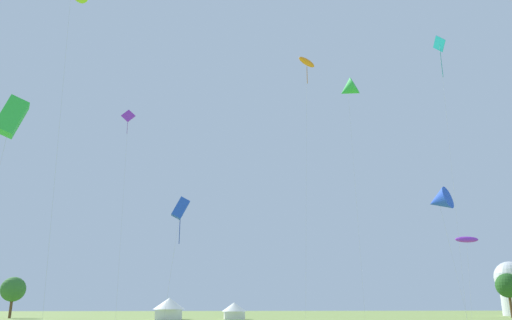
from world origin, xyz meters
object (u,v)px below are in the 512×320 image
(kite_green_delta, at_px, (348,90))
(festival_tent_center, at_px, (169,307))
(tree_distant_left, at_px, (13,289))
(kite_cyan_diamond, at_px, (440,49))
(kite_blue_delta, at_px, (439,201))
(kite_orange_parafoil, at_px, (307,63))
(festival_tent_left, at_px, (234,310))
(kite_green_box, at_px, (12,117))
(kite_purple_parafoil, at_px, (467,240))
(kite_blue_box, at_px, (181,208))
(observatory_dome, at_px, (512,285))
(kite_purple_diamond, at_px, (128,122))
(tree_distant_right, at_px, (508,286))

(kite_green_delta, bearing_deg, festival_tent_center, 144.56)
(festival_tent_center, height_order, tree_distant_left, tree_distant_left)
(kite_cyan_diamond, bearing_deg, kite_blue_delta, -126.55)
(tree_distant_left, bearing_deg, kite_cyan_diamond, -26.40)
(kite_orange_parafoil, bearing_deg, festival_tent_left, 105.22)
(kite_orange_parafoil, xyz_separation_m, kite_green_box, (-27.18, -16.93, -14.97))
(kite_purple_parafoil, relative_size, kite_green_box, 0.61)
(kite_green_delta, distance_m, kite_blue_box, 31.80)
(kite_purple_parafoil, height_order, kite_orange_parafoil, kite_orange_parafoil)
(festival_tent_left, bearing_deg, kite_blue_delta, -59.98)
(kite_blue_delta, xyz_separation_m, tree_distant_left, (-54.43, 41.77, -7.69))
(tree_distant_left, bearing_deg, observatory_dome, 5.37)
(kite_purple_diamond, distance_m, observatory_dome, 84.16)
(kite_blue_box, bearing_deg, kite_purple_diamond, 123.15)
(kite_cyan_diamond, xyz_separation_m, kite_green_box, (-46.86, -20.63, -20.06))
(kite_orange_parafoil, relative_size, festival_tent_center, 6.50)
(kite_blue_delta, height_order, kite_green_box, kite_green_box)
(kite_purple_parafoil, xyz_separation_m, tree_distant_right, (19.13, 22.14, -4.84))
(kite_blue_box, relative_size, festival_tent_left, 3.31)
(kite_green_delta, bearing_deg, tree_distant_right, 31.79)
(kite_cyan_diamond, xyz_separation_m, tree_distant_right, (21.11, 24.51, -30.64))
(tree_distant_right, bearing_deg, kite_purple_diamond, -161.77)
(kite_orange_parafoil, xyz_separation_m, kite_blue_box, (-14.51, -4.23, -19.40))
(kite_green_box, bearing_deg, festival_tent_center, 75.78)
(kite_cyan_diamond, bearing_deg, kite_orange_parafoil, -169.36)
(kite_cyan_diamond, bearing_deg, kite_green_delta, 162.07)
(kite_cyan_diamond, height_order, kite_green_delta, kite_cyan_diamond)
(kite_purple_parafoil, height_order, festival_tent_center, kite_purple_parafoil)
(festival_tent_left, bearing_deg, kite_cyan_diamond, -38.63)
(kite_blue_delta, xyz_separation_m, observatory_dome, (39.82, 50.63, -6.25))
(kite_green_box, relative_size, tree_distant_left, 2.64)
(festival_tent_center, distance_m, observatory_dome, 70.76)
(kite_blue_box, relative_size, tree_distant_right, 1.70)
(kite_cyan_diamond, bearing_deg, kite_blue_box, -166.94)
(kite_purple_parafoil, relative_size, tree_distant_right, 1.45)
(kite_purple_diamond, bearing_deg, kite_orange_parafoil, -18.65)
(kite_green_delta, bearing_deg, kite_cyan_diamond, -17.93)
(kite_purple_parafoil, height_order, kite_purple_diamond, kite_purple_diamond)
(kite_green_box, xyz_separation_m, tree_distant_left, (-15.56, 51.62, -11.30))
(kite_cyan_diamond, distance_m, kite_green_box, 54.99)
(kite_green_delta, distance_m, kite_purple_diamond, 30.34)
(festival_tent_center, xyz_separation_m, tree_distant_left, (-26.14, 9.87, 2.83))
(kite_purple_diamond, relative_size, kite_green_box, 1.53)
(kite_orange_parafoil, relative_size, observatory_dome, 2.91)
(kite_green_box, distance_m, observatory_dome, 99.72)
(kite_purple_diamond, relative_size, observatory_dome, 2.47)
(kite_cyan_diamond, xyz_separation_m, tree_distant_left, (-62.42, 30.99, -31.36))
(festival_tent_left, relative_size, observatory_dome, 0.35)
(observatory_dome, bearing_deg, kite_purple_parafoil, -128.54)
(kite_green_box, distance_m, tree_distant_right, 82.27)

